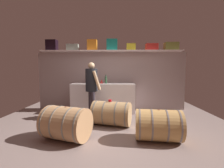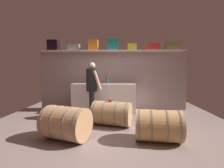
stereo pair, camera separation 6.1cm
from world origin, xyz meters
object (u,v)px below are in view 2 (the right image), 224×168
(wine_bottle_clear, at_px, (88,79))
(wine_barrel_far, at_px, (66,123))
(work_cabinet, at_px, (104,98))
(winemaker_pouring, at_px, (92,84))
(toolcase_red, at_px, (153,47))
(wine_glass, at_px, (96,80))
(toolcase_teal, at_px, (113,45))
(toolcase_olive, at_px, (173,46))
(toolcase_black, at_px, (53,46))
(red_funnel, at_px, (102,81))
(wine_bottle_green, at_px, (107,80))
(tasting_cup, at_px, (110,101))
(toolcase_orange, at_px, (93,45))
(toolcase_yellow, at_px, (132,47))
(wine_barrel_near, at_px, (112,113))
(toolcase_grey, at_px, (74,48))
(wine_barrel_flank, at_px, (158,125))

(wine_bottle_clear, bearing_deg, wine_barrel_far, -90.20)
(work_cabinet, xyz_separation_m, winemaker_pouring, (-0.26, -0.67, 0.49))
(toolcase_red, relative_size, wine_glass, 2.56)
(toolcase_red, height_order, work_cabinet, toolcase_red)
(toolcase_teal, xyz_separation_m, toolcase_olive, (1.88, 0.00, -0.06))
(toolcase_black, bearing_deg, toolcase_red, 0.99)
(toolcase_red, distance_m, red_funnel, 1.94)
(wine_bottle_green, bearing_deg, tasting_cup, -81.94)
(tasting_cup, bearing_deg, toolcase_red, 48.75)
(wine_barrel_far, bearing_deg, toolcase_orange, 103.91)
(toolcase_yellow, xyz_separation_m, wine_bottle_clear, (-1.41, -0.10, -1.01))
(toolcase_black, height_order, toolcase_yellow, toolcase_black)
(toolcase_red, xyz_separation_m, wine_barrel_near, (-1.24, -1.46, -1.77))
(toolcase_black, relative_size, toolcase_grey, 0.91)
(toolcase_orange, relative_size, wine_barrel_far, 0.35)
(toolcase_orange, distance_m, toolcase_red, 1.91)
(work_cabinet, height_order, tasting_cup, work_cabinet)
(toolcase_yellow, bearing_deg, toolcase_red, 3.99)
(toolcase_grey, bearing_deg, toolcase_olive, -1.56)
(toolcase_teal, bearing_deg, wine_barrel_flank, -67.62)
(red_funnel, relative_size, tasting_cup, 1.59)
(toolcase_yellow, xyz_separation_m, wine_barrel_far, (-1.42, -2.29, -1.73))
(wine_bottle_clear, xyz_separation_m, wine_glass, (0.31, -0.26, -0.03))
(toolcase_teal, bearing_deg, work_cabinet, -141.46)
(wine_glass, bearing_deg, wine_barrel_near, -64.50)
(toolcase_teal, height_order, work_cabinet, toolcase_teal)
(wine_barrel_near, height_order, wine_barrel_flank, wine_barrel_flank)
(toolcase_orange, xyz_separation_m, tasting_cup, (0.62, -1.46, -1.52))
(toolcase_grey, relative_size, red_funnel, 3.11)
(wine_bottle_green, relative_size, wine_barrel_flank, 0.31)
(wine_bottle_clear, bearing_deg, red_funnel, -16.08)
(wine_barrel_near, bearing_deg, toolcase_teal, 105.66)
(toolcase_teal, height_order, wine_barrel_far, toolcase_teal)
(wine_bottle_green, bearing_deg, wine_bottle_clear, 165.21)
(toolcase_orange, distance_m, wine_barrel_near, 2.43)
(red_funnel, bearing_deg, wine_glass, -145.63)
(wine_bottle_green, distance_m, wine_barrel_flank, 2.42)
(winemaker_pouring, bearing_deg, toolcase_black, -144.89)
(toolcase_orange, distance_m, work_cabinet, 1.72)
(tasting_cup, bearing_deg, wine_bottle_green, 98.06)
(toolcase_black, xyz_separation_m, toolcase_grey, (0.67, 0.00, -0.07))
(toolcase_red, height_order, tasting_cup, toolcase_red)
(wine_bottle_clear, bearing_deg, wine_glass, -40.42)
(toolcase_yellow, height_order, wine_barrel_near, toolcase_yellow)
(toolcase_olive, bearing_deg, wine_glass, -169.54)
(wine_bottle_clear, height_order, red_funnel, wine_bottle_clear)
(toolcase_yellow, relative_size, red_funnel, 2.43)
(tasting_cup, bearing_deg, wine_bottle_clear, 120.23)
(wine_barrel_near, bearing_deg, winemaker_pouring, 148.50)
(toolcase_orange, height_order, wine_bottle_green, toolcase_orange)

